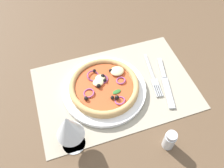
% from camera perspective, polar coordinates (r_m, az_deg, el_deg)
% --- Properties ---
extents(ground_plane, '(1.90, 1.40, 0.02)m').
position_cam_1_polar(ground_plane, '(0.78, 0.77, -1.51)').
color(ground_plane, brown).
extents(placemat, '(0.50, 0.33, 0.00)m').
position_cam_1_polar(placemat, '(0.77, 0.78, -0.92)').
color(placemat, '#A39984').
rests_on(placemat, ground_plane).
extents(plate, '(0.26, 0.26, 0.01)m').
position_cam_1_polar(plate, '(0.76, -1.89, -1.18)').
color(plate, white).
rests_on(plate, placemat).
extents(pizza, '(0.22, 0.22, 0.03)m').
position_cam_1_polar(pizza, '(0.74, -1.90, -0.33)').
color(pizza, tan).
rests_on(pizza, plate).
extents(fork, '(0.04, 0.18, 0.00)m').
position_cam_1_polar(fork, '(0.80, 9.68, 1.72)').
color(fork, '#B2B5BA').
rests_on(fork, placemat).
extents(knife, '(0.06, 0.20, 0.01)m').
position_cam_1_polar(knife, '(0.80, 12.58, 0.40)').
color(knife, '#B2B5BA').
rests_on(knife, placemat).
extents(wine_glass, '(0.07, 0.07, 0.15)m').
position_cam_1_polar(wine_glass, '(0.60, -10.27, -10.05)').
color(wine_glass, silver).
rests_on(wine_glass, ground_plane).
extents(pepper_shaker, '(0.03, 0.03, 0.07)m').
position_cam_1_polar(pepper_shaker, '(0.67, 13.53, -12.85)').
color(pepper_shaker, silver).
rests_on(pepper_shaker, ground_plane).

